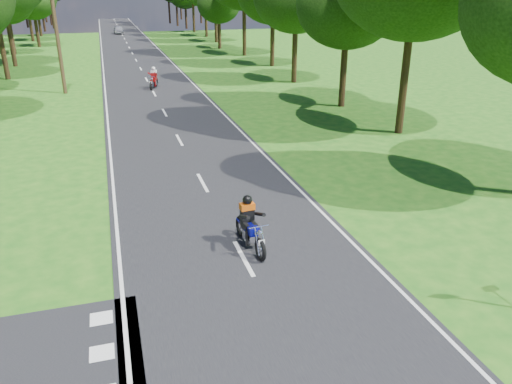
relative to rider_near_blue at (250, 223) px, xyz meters
name	(u,v)px	position (x,y,z in m)	size (l,w,h in m)	color
ground	(265,299)	(-0.35, -2.55, -0.79)	(160.00, 160.00, 0.00)	#1C5A14
main_road	(132,53)	(-0.35, 47.45, -0.78)	(7.00, 140.00, 0.02)	black
road_markings	(132,55)	(-0.49, 45.57, -0.77)	(7.40, 140.00, 0.01)	silver
telegraph_pole	(57,33)	(-6.35, 25.45, 3.28)	(1.20, 0.26, 8.00)	#382616
rider_near_blue	(250,223)	(0.00, 0.00, 0.00)	(0.62, 1.86, 1.55)	#0C0E84
rider_far_red	(153,78)	(-0.14, 25.52, 0.00)	(0.62, 1.85, 1.54)	#A30C0C
distant_car	(119,30)	(-0.78, 73.81, -0.15)	(1.47, 3.66, 1.25)	#AEB1B6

